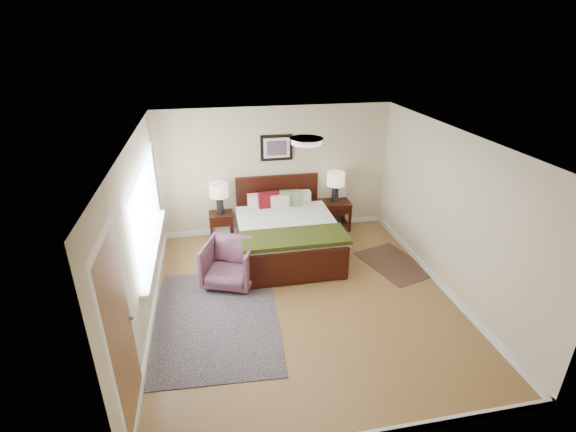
% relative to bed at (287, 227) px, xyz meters
% --- Properties ---
extents(floor, '(5.00, 5.00, 0.00)m').
position_rel_bed_xyz_m(floor, '(-0.01, -1.45, -0.53)').
color(floor, olive).
rests_on(floor, ground).
extents(back_wall, '(4.50, 0.04, 2.50)m').
position_rel_bed_xyz_m(back_wall, '(-0.01, 1.05, 0.72)').
color(back_wall, '#C7B390').
rests_on(back_wall, ground).
extents(front_wall, '(4.50, 0.04, 2.50)m').
position_rel_bed_xyz_m(front_wall, '(-0.01, -3.95, 0.72)').
color(front_wall, '#C7B390').
rests_on(front_wall, ground).
extents(left_wall, '(0.04, 5.00, 2.50)m').
position_rel_bed_xyz_m(left_wall, '(-2.26, -1.45, 0.72)').
color(left_wall, '#C7B390').
rests_on(left_wall, ground).
extents(right_wall, '(0.04, 5.00, 2.50)m').
position_rel_bed_xyz_m(right_wall, '(2.24, -1.45, 0.72)').
color(right_wall, '#C7B390').
rests_on(right_wall, ground).
extents(ceiling, '(4.50, 5.00, 0.02)m').
position_rel_bed_xyz_m(ceiling, '(-0.01, -1.45, 1.97)').
color(ceiling, white).
rests_on(ceiling, back_wall).
extents(window, '(0.11, 2.72, 1.32)m').
position_rel_bed_xyz_m(window, '(-2.21, -0.75, 0.85)').
color(window, silver).
rests_on(window, left_wall).
extents(door, '(0.06, 1.00, 2.18)m').
position_rel_bed_xyz_m(door, '(-2.24, -3.20, 0.54)').
color(door, silver).
rests_on(door, ground).
extents(ceil_fixture, '(0.44, 0.44, 0.08)m').
position_rel_bed_xyz_m(ceil_fixture, '(-0.01, -1.45, 1.93)').
color(ceil_fixture, white).
rests_on(ceil_fixture, ceiling).
extents(bed, '(1.76, 2.14, 1.15)m').
position_rel_bed_xyz_m(bed, '(0.00, 0.00, 0.00)').
color(bed, black).
rests_on(bed, ground).
extents(wall_art, '(0.62, 0.05, 0.50)m').
position_rel_bed_xyz_m(wall_art, '(0.00, 1.02, 1.19)').
color(wall_art, black).
rests_on(wall_art, back_wall).
extents(nightstand_left, '(0.45, 0.40, 0.53)m').
position_rel_bed_xyz_m(nightstand_left, '(-1.14, 0.80, -0.11)').
color(nightstand_left, black).
rests_on(nightstand_left, ground).
extents(nightstand_right, '(0.61, 0.45, 0.60)m').
position_rel_bed_xyz_m(nightstand_right, '(1.15, 0.81, -0.17)').
color(nightstand_right, black).
rests_on(nightstand_right, ground).
extents(lamp_left, '(0.35, 0.35, 0.61)m').
position_rel_bed_xyz_m(lamp_left, '(-1.14, 0.82, 0.44)').
color(lamp_left, black).
rests_on(lamp_left, nightstand_left).
extents(lamp_right, '(0.35, 0.35, 0.61)m').
position_rel_bed_xyz_m(lamp_right, '(1.15, 0.82, 0.50)').
color(lamp_right, black).
rests_on(lamp_right, nightstand_right).
extents(armchair, '(1.01, 1.03, 0.73)m').
position_rel_bed_xyz_m(armchair, '(-1.08, -0.81, -0.17)').
color(armchair, brown).
rests_on(armchair, ground).
extents(rug_persian, '(1.89, 2.57, 0.01)m').
position_rel_bed_xyz_m(rug_persian, '(-1.36, -1.70, -0.52)').
color(rug_persian, '#0C0C3C').
rests_on(rug_persian, ground).
extents(rug_navy, '(1.19, 1.48, 0.01)m').
position_rel_bed_xyz_m(rug_navy, '(1.79, -0.76, -0.52)').
color(rug_navy, black).
rests_on(rug_navy, ground).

